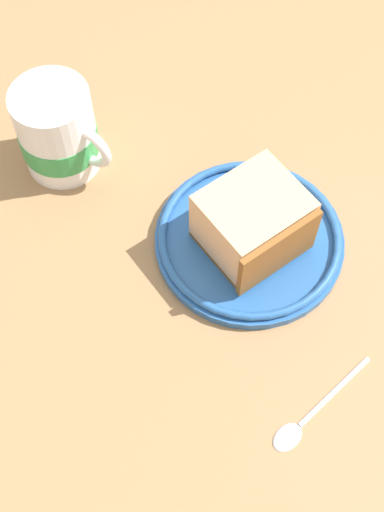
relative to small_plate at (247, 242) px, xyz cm
name	(u,v)px	position (x,y,z in cm)	size (l,w,h in cm)	color
ground_plane	(227,239)	(2.53, -0.43, -2.48)	(154.94, 154.94, 3.17)	#936D47
small_plate	(247,242)	(0.00, 0.00, 0.00)	(18.55, 18.55, 1.84)	#26599E
cake_slice	(251,225)	(-0.26, 0.09, 3.49)	(10.69, 11.15, 6.67)	brown
tea_mug	(58,132)	(21.40, 2.29, 3.85)	(10.59, 7.99, 9.86)	white
teaspoon	(303,421)	(-13.58, 11.82, -0.55)	(3.75, 12.04, 0.80)	silver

